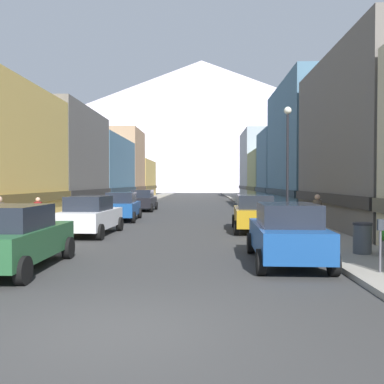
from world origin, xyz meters
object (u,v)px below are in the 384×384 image
Objects in this scene: car_right_1 at (254,213)px; pedestrian_1 at (38,216)px; parking_meter_near at (380,238)px; trash_bin_right at (362,238)px; pedestrian_2 at (317,216)px; car_right_0 at (287,233)px; car_left_2 at (122,206)px; streetlamp_right at (288,149)px; car_left_0 at (14,237)px; car_left_1 at (90,215)px; potted_plant_1 at (47,217)px; car_left_3 at (143,200)px.

car_right_1 reaches higher than pedestrian_1.
trash_bin_right is (0.60, 2.72, -0.37)m from parking_meter_near.
car_right_0 is at bearing -113.27° from pedestrian_2.
streetlamp_right reaches higher than car_left_2.
car_right_1 is 9.93m from parking_meter_near.
car_left_0 is 10.36m from trash_bin_right.
car_left_1 is 2.59× the size of pedestrian_2.
trash_bin_right is at bearing 77.58° from parking_meter_near.
streetlamp_right is (9.15, 1.39, 3.09)m from car_left_1.
trash_bin_right is at bearing 11.52° from car_left_0.
car_left_2 is at bearing 148.24° from streetlamp_right.
car_left_2 reaches higher than potted_plant_1.
car_right_0 is at bearing 8.71° from car_left_0.
potted_plant_1 is (-10.80, 9.35, -0.33)m from car_right_0.
pedestrian_2 is (10.05, -16.43, 0.05)m from car_left_3.
potted_plant_1 is 3.09m from pedestrian_1.
pedestrian_1 is at bearing -75.87° from potted_plant_1.
car_right_0 is at bearing -32.39° from pedestrian_1.
pedestrian_1 is at bearing 145.68° from parking_meter_near.
car_left_0 and car_right_1 have the same top height.
trash_bin_right is (10.15, -5.37, -0.26)m from car_left_1.
car_right_1 is 2.59× the size of pedestrian_2.
pedestrian_1 is (-10.05, -1.55, -0.03)m from car_right_1.
car_left_2 is 16.04m from trash_bin_right.
pedestrian_1 is at bearing -98.84° from car_left_3.
car_right_0 is 6.21m from pedestrian_2.
car_left_3 is at bearing 89.99° from car_left_1.
streetlamp_right reaches higher than potted_plant_1.
pedestrian_1 is 12.52m from pedestrian_2.
car_left_3 is 0.99× the size of car_right_1.
pedestrian_1 is (-12.60, 5.47, 0.22)m from trash_bin_right.
parking_meter_near is at bearing -41.23° from potted_plant_1.
pedestrian_2 is at bearing -58.54° from car_left_3.
car_left_0 reaches higher than parking_meter_near.
parking_meter_near is (9.55, -15.15, 0.11)m from car_left_2.
potted_plant_1 is at bearing -104.06° from car_left_3.
trash_bin_right is 0.63× the size of pedestrian_1.
car_left_2 is at bearing 51.12° from potted_plant_1.
car_left_1 is at bearing -171.37° from streetlamp_right.
car_left_1 is 2.86× the size of pedestrian_1.
car_right_1 is 3.46m from streetlamp_right.
car_left_3 reaches higher than parking_meter_near.
car_left_2 is 2.86× the size of pedestrian_1.
car_right_1 is 10.17m from pedestrian_1.
car_left_1 and car_left_3 have the same top height.
pedestrian_1 is 0.91× the size of pedestrian_2.
car_left_3 reaches higher than potted_plant_1.
streetlamp_right is at bearing -9.39° from car_right_1.
pedestrian_1 is at bearing 147.61° from car_right_0.
trash_bin_right is at bearing -88.81° from pedestrian_2.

